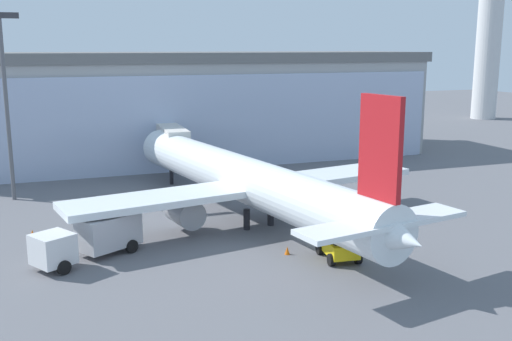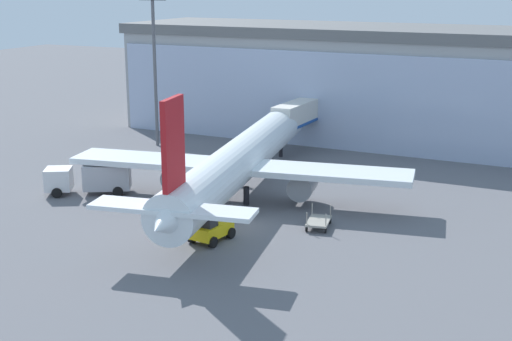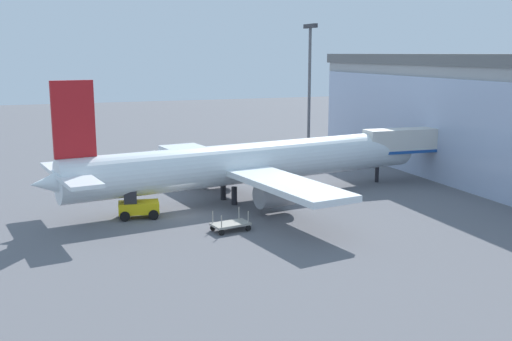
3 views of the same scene
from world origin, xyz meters
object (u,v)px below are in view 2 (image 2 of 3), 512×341
object	(u,v)px
pushback_tug	(211,228)
apron_light_mast	(154,57)
baggage_cart	(319,221)
safety_cone_nose	(191,223)
safety_cone_wingtip	(101,170)
airplane	(241,160)
catering_truck	(91,178)
jet_bridge	(304,112)

from	to	relation	value
pushback_tug	apron_light_mast	bearing A→B (deg)	47.07
baggage_cart	safety_cone_nose	distance (m)	9.69
safety_cone_wingtip	baggage_cart	bearing A→B (deg)	-14.52
airplane	catering_truck	xyz separation A→B (m)	(-12.41, -4.43, -1.87)
baggage_cart	catering_truck	bearing A→B (deg)	-100.33
jet_bridge	pushback_tug	distance (m)	30.37
jet_bridge	safety_cone_wingtip	distance (m)	23.08
safety_cone_nose	baggage_cart	bearing A→B (deg)	23.22
baggage_cart	safety_cone_nose	world-z (taller)	baggage_cart
airplane	jet_bridge	bearing A→B (deg)	-4.64
airplane	baggage_cart	distance (m)	10.29
jet_bridge	airplane	distance (m)	19.46
pushback_tug	safety_cone_nose	world-z (taller)	pushback_tug
baggage_cart	safety_cone_wingtip	world-z (taller)	baggage_cart
safety_cone_wingtip	catering_truck	bearing A→B (deg)	-60.01
catering_truck	pushback_tug	world-z (taller)	catering_truck
airplane	safety_cone_nose	world-z (taller)	airplane
safety_cone_nose	safety_cone_wingtip	world-z (taller)	same
catering_truck	jet_bridge	bearing A→B (deg)	-143.12
airplane	safety_cone_wingtip	size ratio (longest dim) A/B	69.93
safety_cone_nose	catering_truck	bearing A→B (deg)	161.88
catering_truck	baggage_cart	distance (m)	21.18
baggage_cart	pushback_tug	world-z (taller)	pushback_tug
pushback_tug	safety_cone_nose	size ratio (longest dim) A/B	6.23
jet_bridge	safety_cone_nose	distance (m)	28.12
catering_truck	safety_cone_nose	world-z (taller)	catering_truck
catering_truck	pushback_tug	distance (m)	16.23
jet_bridge	apron_light_mast	world-z (taller)	apron_light_mast
jet_bridge	apron_light_mast	bearing A→B (deg)	111.25
catering_truck	pushback_tug	size ratio (longest dim) A/B	2.18
safety_cone_nose	safety_cone_wingtip	xyz separation A→B (m)	(-15.84, 10.23, 0.00)
safety_cone_nose	safety_cone_wingtip	bearing A→B (deg)	147.15
jet_bridge	pushback_tug	bearing A→B (deg)	-169.11
safety_cone_nose	apron_light_mast	bearing A→B (deg)	127.15
apron_light_mast	baggage_cart	bearing A→B (deg)	-35.82
jet_bridge	baggage_cart	world-z (taller)	jet_bridge
baggage_cart	apron_light_mast	bearing A→B (deg)	-135.64
catering_truck	safety_cone_wingtip	world-z (taller)	catering_truck
airplane	safety_cone_nose	xyz separation A→B (m)	(-0.16, -8.44, -3.06)
catering_truck	safety_cone_nose	xyz separation A→B (m)	(12.25, -4.01, -1.19)
apron_light_mast	safety_cone_nose	distance (m)	29.98
catering_truck	pushback_tug	bearing A→B (deg)	129.24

